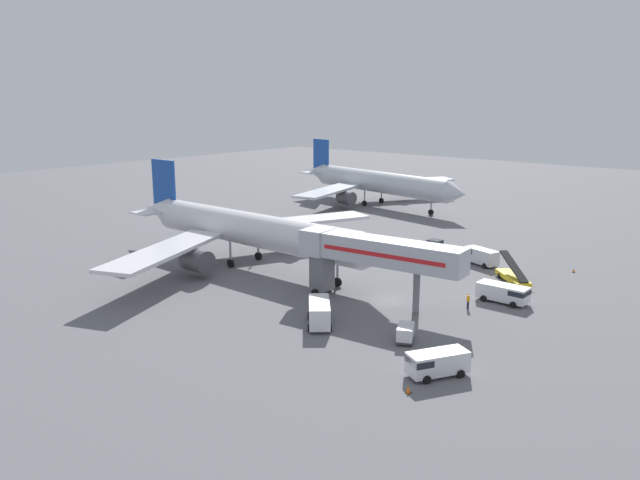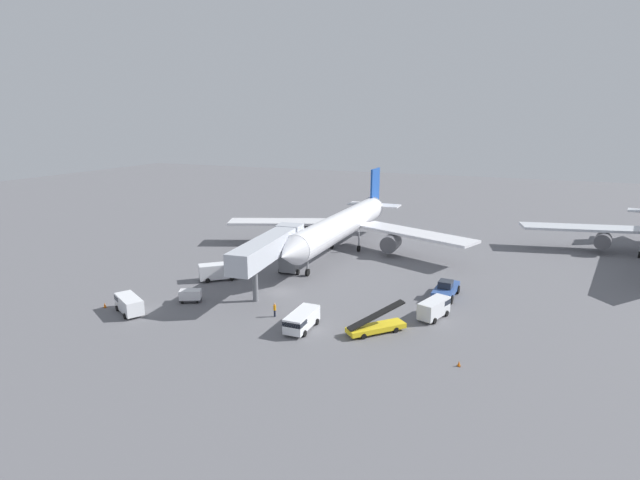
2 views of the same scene
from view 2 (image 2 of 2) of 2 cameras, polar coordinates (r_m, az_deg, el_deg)
ground_plane at (r=65.68m, az=-4.58°, el=-6.00°), size 300.00×300.00×0.00m
airplane_at_gate at (r=84.28m, az=2.85°, el=1.83°), size 45.21×45.80×12.69m
jet_bridge at (r=65.91m, az=-5.63°, el=-0.92°), size 5.07×18.96×7.35m
pushback_tug at (r=65.15m, az=14.41°, el=-5.58°), size 2.95×6.41×2.31m
belt_loader_truck at (r=53.55m, az=6.54°, el=-9.91°), size 5.81×6.04×3.16m
service_van_near_right at (r=62.50m, az=-21.36°, el=-6.88°), size 5.25×4.12×2.01m
service_van_outer_left at (r=58.38m, az=13.17°, el=-7.64°), size 3.18×5.03×2.16m
service_van_mid_left at (r=71.29m, az=-11.57°, el=-3.50°), size 5.39×5.11×2.35m
service_van_near_left at (r=53.88m, az=-2.20°, el=-9.25°), size 2.43×5.42×1.95m
baggage_cart_far_center at (r=63.76m, az=-14.85°, el=-6.24°), size 2.96×2.44×1.56m
ground_crew_worker_foreground at (r=57.47m, az=-5.29°, el=-8.05°), size 0.45×0.45×1.66m
safety_cone_alpha at (r=65.53m, az=-23.74°, el=-6.95°), size 0.40×0.40×0.62m
safety_cone_bravo at (r=48.54m, az=15.86°, el=-13.66°), size 0.35×0.35×0.54m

